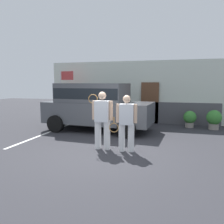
# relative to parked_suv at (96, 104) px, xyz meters

# --- Properties ---
(ground_plane) EXTENTS (40.00, 40.00, 0.00)m
(ground_plane) POSITION_rel_parked_suv_xyz_m (1.38, -2.86, -1.15)
(ground_plane) COLOR #2D2D33
(parking_stripe_0) EXTENTS (0.12, 4.40, 0.01)m
(parking_stripe_0) POSITION_rel_parked_suv_xyz_m (-1.77, -1.36, -1.14)
(parking_stripe_0) COLOR silver
(parking_stripe_0) RESTS_ON ground_plane
(house_frontage) EXTENTS (9.70, 0.40, 3.20)m
(house_frontage) POSITION_rel_parked_suv_xyz_m (1.38, 2.65, 0.36)
(house_frontage) COLOR silver
(house_frontage) RESTS_ON ground_plane
(parked_suv) EXTENTS (4.72, 2.41, 2.05)m
(parked_suv) POSITION_rel_parked_suv_xyz_m (0.00, 0.00, 0.00)
(parked_suv) COLOR #4C4F54
(parked_suv) RESTS_ON ground_plane
(tennis_player_man) EXTENTS (0.80, 0.28, 1.79)m
(tennis_player_man) POSITION_rel_parked_suv_xyz_m (1.16, -2.65, -0.21)
(tennis_player_man) COLOR white
(tennis_player_man) RESTS_ON ground_plane
(tennis_player_woman) EXTENTS (0.89, 0.31, 1.70)m
(tennis_player_woman) POSITION_rel_parked_suv_xyz_m (1.93, -2.69, -0.27)
(tennis_player_woman) COLOR white
(tennis_player_woman) RESTS_ON ground_plane
(potted_plant_by_porch) EXTENTS (0.59, 0.59, 0.78)m
(potted_plant_by_porch) POSITION_rel_parked_suv_xyz_m (3.98, 1.79, -0.71)
(potted_plant_by_porch) COLOR gray
(potted_plant_by_porch) RESTS_ON ground_plane
(potted_plant_secondary) EXTENTS (0.66, 0.66, 0.87)m
(potted_plant_secondary) POSITION_rel_parked_suv_xyz_m (4.99, 1.59, -0.66)
(potted_plant_secondary) COLOR gray
(potted_plant_secondary) RESTS_ON ground_plane
(flag_pole) EXTENTS (0.80, 0.13, 2.73)m
(flag_pole) POSITION_rel_parked_suv_xyz_m (-2.44, 1.74, 0.76)
(flag_pole) COLOR silver
(flag_pole) RESTS_ON ground_plane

